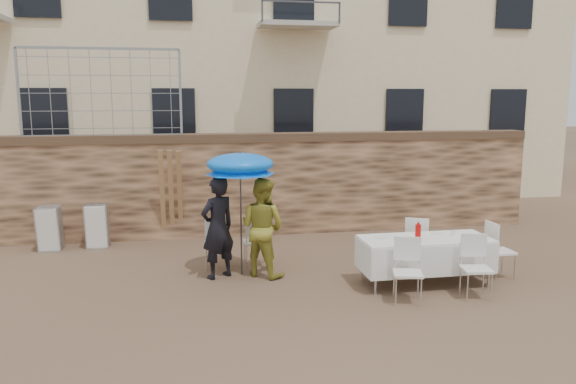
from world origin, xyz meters
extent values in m
plane|color=brown|center=(0.00, 0.00, 0.00)|extent=(80.00, 80.00, 0.00)
cube|color=brown|center=(0.00, 5.00, 1.10)|extent=(13.00, 0.50, 2.20)
imported|color=black|center=(-0.83, 1.99, 0.87)|extent=(0.76, 0.68, 1.73)
imported|color=gold|center=(-0.08, 1.99, 0.85)|extent=(1.04, 1.02, 1.69)
cylinder|color=#3F3F44|center=(-0.43, 2.09, 0.88)|extent=(0.03, 0.03, 1.75)
cone|color=blue|center=(-0.43, 2.09, 1.86)|extent=(1.17, 1.17, 0.22)
cube|color=white|center=(2.46, 1.06, 0.75)|extent=(2.10, 0.85, 0.05)
cylinder|color=silver|center=(1.51, 0.71, 0.37)|extent=(0.04, 0.04, 0.74)
cylinder|color=silver|center=(3.41, 0.71, 0.37)|extent=(0.04, 0.04, 0.74)
cylinder|color=silver|center=(1.51, 1.40, 0.37)|extent=(0.04, 0.04, 0.74)
cylinder|color=silver|center=(3.41, 1.40, 0.37)|extent=(0.04, 0.04, 0.74)
cylinder|color=red|center=(2.26, 0.91, 0.91)|extent=(0.09, 0.09, 0.26)
camera|label=1|loc=(-1.31, -7.22, 3.03)|focal=35.00mm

